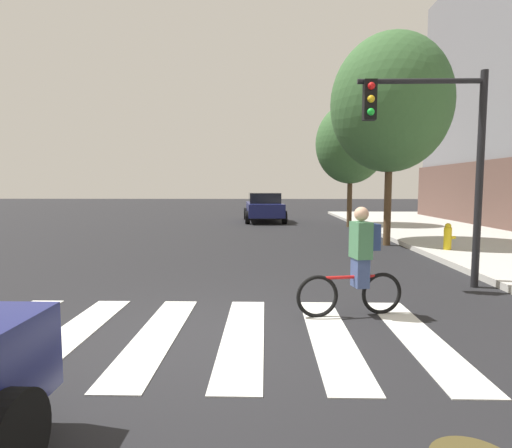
# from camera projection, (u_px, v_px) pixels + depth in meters

# --- Properties ---
(ground_plane) EXTENTS (120.00, 120.00, 0.00)m
(ground_plane) POSITION_uv_depth(u_px,v_px,m) (196.00, 336.00, 5.54)
(ground_plane) COLOR black
(crosswalk_stripes) EXTENTS (7.53, 3.22, 0.01)m
(crosswalk_stripes) POSITION_uv_depth(u_px,v_px,m) (157.00, 335.00, 5.55)
(crosswalk_stripes) COLOR silver
(crosswalk_stripes) RESTS_ON ground
(sedan_mid) EXTENTS (2.48, 4.83, 1.63)m
(sedan_mid) POSITION_uv_depth(u_px,v_px,m) (264.00, 207.00, 23.42)
(sedan_mid) COLOR navy
(sedan_mid) RESTS_ON ground
(cyclist) EXTENTS (1.69, 0.43, 1.69)m
(cyclist) POSITION_uv_depth(u_px,v_px,m) (358.00, 262.00, 6.35)
(cyclist) COLOR black
(cyclist) RESTS_ON ground
(traffic_light_near) EXTENTS (2.47, 0.28, 4.20)m
(traffic_light_near) POSITION_uv_depth(u_px,v_px,m) (438.00, 142.00, 7.98)
(traffic_light_near) COLOR black
(traffic_light_near) RESTS_ON ground
(fire_hydrant) EXTENTS (0.33, 0.22, 0.78)m
(fire_hydrant) POSITION_uv_depth(u_px,v_px,m) (448.00, 237.00, 12.07)
(fire_hydrant) COLOR gold
(fire_hydrant) RESTS_ON sidewalk
(street_tree_near) EXTENTS (3.92, 3.92, 6.98)m
(street_tree_near) POSITION_uv_depth(u_px,v_px,m) (391.00, 104.00, 13.62)
(street_tree_near) COLOR #4C3823
(street_tree_near) RESTS_ON ground
(street_tree_mid) EXTENTS (3.38, 3.38, 6.01)m
(street_tree_mid) POSITION_uv_depth(u_px,v_px,m) (351.00, 144.00, 19.99)
(street_tree_mid) COLOR #4C3823
(street_tree_mid) RESTS_ON ground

